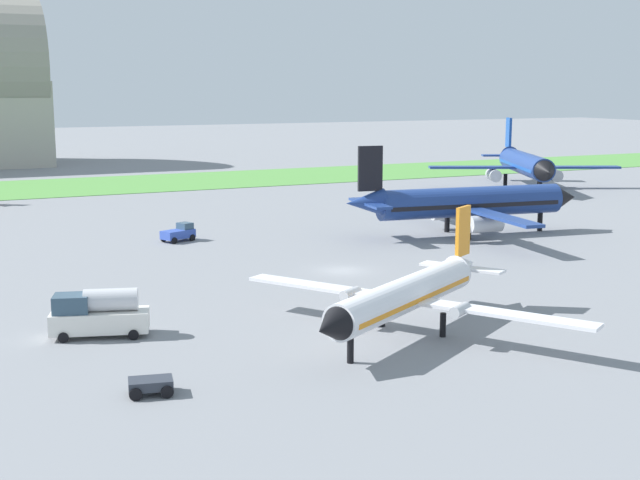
{
  "coord_description": "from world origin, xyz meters",
  "views": [
    {
      "loc": [
        -35.62,
        -69.47,
        16.71
      ],
      "look_at": [
        -2.17,
        0.26,
        3.0
      ],
      "focal_mm": 48.74,
      "sensor_mm": 36.0,
      "label": 1
    }
  ],
  "objects_px": {
    "baggage_cart_near_gate": "(151,385)",
    "pushback_tug_by_runway": "(179,233)",
    "airplane_foreground_turboprop": "(408,293)",
    "fuel_truck_midfield": "(98,314)",
    "airplane_midfield_jet": "(466,203)",
    "airplane_parked_jet_far": "(524,164)"
  },
  "relations": [
    {
      "from": "baggage_cart_near_gate",
      "to": "pushback_tug_by_runway",
      "type": "bearing_deg",
      "value": -96.17
    },
    {
      "from": "airplane_foreground_turboprop",
      "to": "fuel_truck_midfield",
      "type": "height_order",
      "value": "airplane_foreground_turboprop"
    },
    {
      "from": "airplane_midfield_jet",
      "to": "baggage_cart_near_gate",
      "type": "relative_size",
      "value": 10.9
    },
    {
      "from": "airplane_foreground_turboprop",
      "to": "airplane_parked_jet_far",
      "type": "height_order",
      "value": "airplane_parked_jet_far"
    },
    {
      "from": "fuel_truck_midfield",
      "to": "airplane_foreground_turboprop",
      "type": "bearing_deg",
      "value": 173.29
    },
    {
      "from": "airplane_parked_jet_far",
      "to": "baggage_cart_near_gate",
      "type": "height_order",
      "value": "airplane_parked_jet_far"
    },
    {
      "from": "airplane_midfield_jet",
      "to": "pushback_tug_by_runway",
      "type": "relative_size",
      "value": 7.32
    },
    {
      "from": "airplane_foreground_turboprop",
      "to": "pushback_tug_by_runway",
      "type": "height_order",
      "value": "airplane_foreground_turboprop"
    },
    {
      "from": "fuel_truck_midfield",
      "to": "pushback_tug_by_runway",
      "type": "xyz_separation_m",
      "value": [
        15.53,
        33.35,
        -0.67
      ]
    },
    {
      "from": "baggage_cart_near_gate",
      "to": "pushback_tug_by_runway",
      "type": "height_order",
      "value": "pushback_tug_by_runway"
    },
    {
      "from": "airplane_midfield_jet",
      "to": "fuel_truck_midfield",
      "type": "distance_m",
      "value": 51.4
    },
    {
      "from": "airplane_foreground_turboprop",
      "to": "airplane_midfield_jet",
      "type": "distance_m",
      "value": 41.36
    },
    {
      "from": "airplane_foreground_turboprop",
      "to": "baggage_cart_near_gate",
      "type": "height_order",
      "value": "airplane_foreground_turboprop"
    },
    {
      "from": "baggage_cart_near_gate",
      "to": "airplane_parked_jet_far",
      "type": "bearing_deg",
      "value": -127.16
    },
    {
      "from": "airplane_parked_jet_far",
      "to": "baggage_cart_near_gate",
      "type": "bearing_deg",
      "value": -24.22
    },
    {
      "from": "airplane_midfield_jet",
      "to": "pushback_tug_by_runway",
      "type": "bearing_deg",
      "value": 168.57
    },
    {
      "from": "airplane_foreground_turboprop",
      "to": "baggage_cart_near_gate",
      "type": "relative_size",
      "value": 8.53
    },
    {
      "from": "airplane_foreground_turboprop",
      "to": "airplane_parked_jet_far",
      "type": "relative_size",
      "value": 0.78
    },
    {
      "from": "airplane_midfield_jet",
      "to": "airplane_parked_jet_far",
      "type": "xyz_separation_m",
      "value": [
        35.78,
        34.32,
        0.29
      ]
    },
    {
      "from": "airplane_foreground_turboprop",
      "to": "airplane_parked_jet_far",
      "type": "xyz_separation_m",
      "value": [
        62.59,
        65.81,
        1.19
      ]
    },
    {
      "from": "airplane_foreground_turboprop",
      "to": "fuel_truck_midfield",
      "type": "distance_m",
      "value": 21.01
    },
    {
      "from": "airplane_midfield_jet",
      "to": "pushback_tug_by_runway",
      "type": "xyz_separation_m",
      "value": [
        -30.42,
        10.42,
        -2.83
      ]
    }
  ]
}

